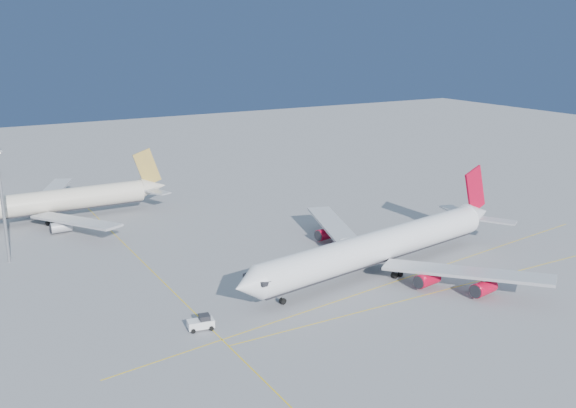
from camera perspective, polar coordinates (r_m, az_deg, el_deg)
The scene contains 6 objects.
ground at distance 130.33m, azimuth 8.27°, elevation -5.83°, with size 500.00×500.00×0.00m, color slate.
taxiway_lines at distance 127.31m, azimuth 1.24°, elevation -6.18°, with size 118.86×140.00×0.02m.
airliner_virgin at distance 128.34m, azimuth 8.45°, elevation -3.67°, with size 70.66×62.80×17.49m.
airliner_etihad at distance 171.09m, azimuth -20.59°, elevation 0.16°, with size 61.97×57.47×16.23m.
pushback_tug at distance 105.36m, azimuth -7.70°, elevation -10.41°, with size 4.48×3.15×2.36m.
light_mast at distance 141.64m, azimuth -24.10°, elevation 0.58°, with size 2.04×2.04×23.58m.
Camera 1 is at (-76.16, -95.11, 46.25)m, focal length 40.00 mm.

